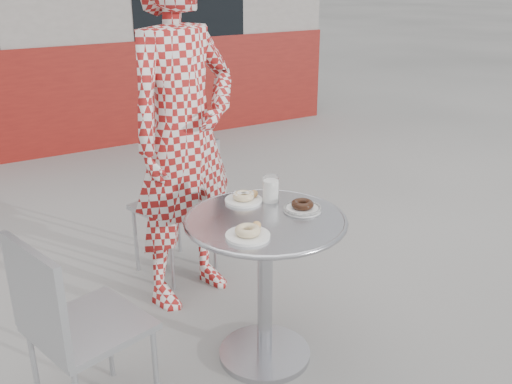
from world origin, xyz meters
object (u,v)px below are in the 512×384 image
bistro_table (265,254)px  milk_cup (271,190)px  chair_left (92,364)px  plate_far (244,198)px  chair_far (177,232)px  seated_person (183,136)px  plate_near (248,233)px  plate_checker (302,207)px

bistro_table → milk_cup: 0.29m
chair_left → plate_far: bearing=-92.5°
chair_far → milk_cup: milk_cup is taller
bistro_table → plate_far: 0.28m
chair_far → chair_left: size_ratio=0.99×
bistro_table → chair_far: 0.98m
bistro_table → seated_person: 0.78m
seated_person → plate_near: (-0.10, -0.80, -0.18)m
chair_left → plate_checker: 1.05m
seated_person → plate_far: size_ratio=10.63×
seated_person → plate_near: bearing=-114.5°
chair_far → seated_person: seated_person is taller
plate_far → bistro_table: bearing=-94.8°
chair_far → plate_checker: bearing=84.8°
bistro_table → chair_far: chair_far is taller
chair_left → milk_cup: milk_cup is taller
chair_left → plate_far: size_ratio=4.83×
plate_near → bistro_table: bearing=37.3°
plate_near → milk_cup: size_ratio=1.48×
bistro_table → plate_near: plate_near is taller
chair_left → plate_checker: (0.94, -0.04, 0.45)m
chair_far → chair_left: (-0.75, -0.90, 0.00)m
chair_far → plate_near: 1.16m
plate_far → plate_near: size_ratio=0.95×
plate_far → plate_near: plate_near is taller
bistro_table → chair_left: size_ratio=0.86×
seated_person → bistro_table: bearing=-103.3°
plate_near → plate_checker: bearing=17.5°
milk_cup → plate_near: bearing=-136.0°
plate_far → seated_person: bearing=97.3°
plate_far → chair_left: bearing=-167.5°
plate_far → milk_cup: milk_cup is taller
plate_near → plate_checker: (0.33, 0.10, -0.00)m
chair_left → plate_far: 0.92m
plate_checker → milk_cup: 0.17m
bistro_table → plate_near: (-0.15, -0.11, 0.18)m
chair_left → milk_cup: bearing=-97.7°
bistro_table → plate_near: 0.26m
chair_left → milk_cup: (0.88, 0.11, 0.50)m
milk_cup → plate_checker: bearing=-68.6°
bistro_table → plate_checker: size_ratio=4.15×
chair_left → plate_near: bearing=-118.4°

